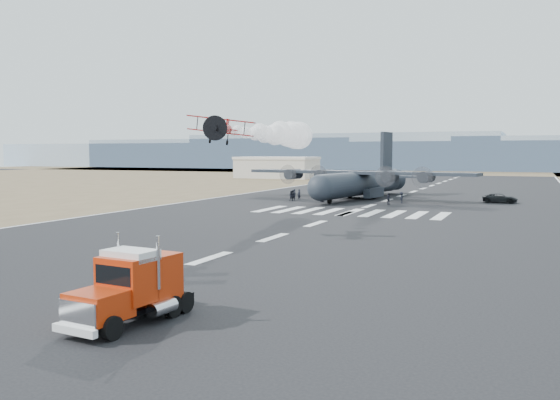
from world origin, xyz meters
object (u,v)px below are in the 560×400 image
Objects in this scene: crew_f at (329,194)px; crew_b at (293,195)px; hangar_left at (277,167)px; crew_g at (299,195)px; semi_truck at (132,287)px; transport_aircraft at (362,181)px; support_vehicle at (500,198)px; crew_d at (389,199)px; crew_e at (322,196)px; crew_c at (401,198)px; crew_h at (291,196)px; aerobatic_biplane at (221,128)px; crew_a at (295,194)px.

crew_b is at bearing -171.28° from crew_f.
hangar_left is 13.66× the size of crew_g.
semi_truck is 78.97m from transport_aircraft.
transport_aircraft reaches higher than support_vehicle.
transport_aircraft is at bearing -21.54° from crew_d.
hangar_left is 12.92× the size of crew_e.
transport_aircraft is 6.63m from crew_f.
transport_aircraft reaches higher than crew_d.
crew_e reaches higher than crew_d.
crew_c is at bearing -31.25° from transport_aircraft.
crew_c is 12.73m from crew_e.
crew_h is at bearing -78.68° from crew_c.
semi_truck is 71.83m from crew_b.
semi_truck is at bearing 125.89° from crew_d.
crew_d is 11.16m from crew_e.
semi_truck is 4.52× the size of crew_f.
crew_f is at bearing 88.05° from aerobatic_biplane.
crew_a is at bearing 95.17° from aerobatic_biplane.
crew_h reaches higher than crew_a.
crew_g is (-31.94, -7.00, 0.15)m from support_vehicle.
crew_a is at bearing -94.22° from crew_c.
semi_truck is 70.34m from crew_e.
crew_f is (-4.73, -4.09, -2.21)m from transport_aircraft.
crew_e is 5.37m from crew_f.
crew_g reaches higher than crew_h.
support_vehicle is (22.44, 51.80, -9.64)m from aerobatic_biplane.
crew_e reaches higher than crew_a.
semi_truck is 79.36m from support_vehicle.
crew_h is (-5.15, -0.64, -0.08)m from crew_e.
crew_b is 5.28m from crew_e.
crew_d reaches higher than crew_a.
crew_a is 0.96× the size of crew_d.
crew_c is 0.96× the size of crew_e.
aerobatic_biplane reaches higher than semi_truck.
crew_d is 0.93× the size of crew_e.
transport_aircraft reaches higher than crew_a.
crew_g is 1.03× the size of crew_h.
aerobatic_biplane is 3.58× the size of crew_b.
aerobatic_biplane is at bearing -59.49° from crew_g.
aerobatic_biplane is at bearing 115.83° from semi_truck.
crew_a is at bearing -127.23° from crew_b.
crew_e is at bearing -61.94° from hangar_left.
crew_e is 1.08× the size of crew_f.
crew_b is 6.87m from crew_f.
crew_b is at bearing 30.31° from crew_d.
crew_d is 16.29m from crew_h.
hangar_left is at bearing 8.44° from crew_a.
crew_c reaches higher than crew_h.
crew_h is at bearing 94.91° from aerobatic_biplane.
transport_aircraft is at bearing 170.21° from crew_b.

